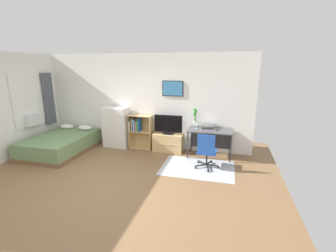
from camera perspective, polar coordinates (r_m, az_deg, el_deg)
The scene contains 14 objects.
ground_plane at distance 5.08m, azimuth -15.24°, elevation -13.53°, with size 7.20×7.20×0.00m, color brown.
wall_back_with_posters at distance 6.77m, azimuth -5.75°, elevation 6.03°, with size 6.12×0.09×2.70m.
area_rug at distance 5.64m, azimuth 7.29°, elevation -10.16°, with size 1.70×1.20×0.01m, color #B2B7BC.
bed at distance 7.20m, azimuth -24.86°, elevation -3.89°, with size 1.47×2.02×0.59m.
dresser at distance 7.00m, azimuth -12.64°, elevation -0.30°, with size 0.73×0.46×1.19m.
bookshelf at distance 6.79m, azimuth -7.25°, elevation -0.71°, with size 0.67×0.30×0.98m.
tv_stand at distance 6.56m, azimuth 0.07°, elevation -4.08°, with size 0.83×0.41×0.51m.
television at distance 6.39m, azimuth 0.02°, elevation 0.30°, with size 0.79×0.16×0.54m.
desk at distance 6.24m, azimuth 10.39°, elevation -1.89°, with size 1.14×0.63×0.74m.
office_chair at distance 5.46m, azimuth 9.46°, elevation -5.93°, with size 0.57×0.58×0.86m.
laptop at distance 6.21m, azimuth 9.77°, elevation -0.10°, with size 0.36×0.39×0.15m.
computer_mouse at distance 6.11m, azimuth 11.99°, elevation -0.88°, with size 0.06×0.10×0.03m, color #262628.
bamboo_vase at distance 6.30m, azimuth 6.67°, elevation 2.21°, with size 0.11×0.11×0.51m.
wine_glass at distance 6.10m, azimuth 7.04°, elevation 0.46°, with size 0.07×0.07×0.18m.
Camera 1 is at (2.36, -3.84, 2.35)m, focal length 24.73 mm.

